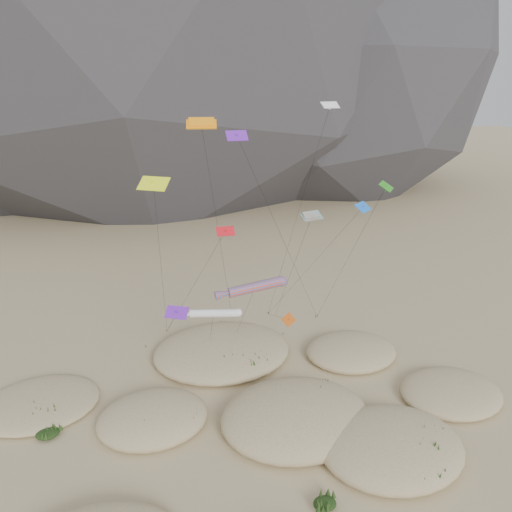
# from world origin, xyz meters

# --- Properties ---
(ground) EXTENTS (500.00, 500.00, 0.00)m
(ground) POSITION_xyz_m (0.00, 0.00, 0.00)
(ground) COLOR #CCB789
(ground) RESTS_ON ground
(dunes) EXTENTS (52.71, 41.36, 3.70)m
(dunes) POSITION_xyz_m (-2.00, 4.37, 0.68)
(dunes) COLOR #CCB789
(dunes) RESTS_ON ground
(dune_grass) EXTENTS (43.00, 27.95, 1.61)m
(dune_grass) POSITION_xyz_m (-0.60, 3.84, 0.87)
(dune_grass) COLOR black
(dune_grass) RESTS_ON ground
(kite_stakes) EXTENTS (24.00, 6.30, 0.30)m
(kite_stakes) POSITION_xyz_m (2.27, 24.23, 0.15)
(kite_stakes) COLOR #3F2D1E
(kite_stakes) RESTS_ON ground
(rainbow_tube_kite) EXTENTS (7.42, 12.81, 13.28)m
(rainbow_tube_kite) POSITION_xyz_m (-0.84, 9.16, 12.45)
(rainbow_tube_kite) COLOR red
(rainbow_tube_kite) RESTS_ON ground
(white_tube_kite) EXTENTS (6.02, 12.63, 10.60)m
(white_tube_kite) POSITION_xyz_m (-4.99, 9.79, 9.96)
(white_tube_kite) COLOR white
(white_tube_kite) RESTS_ON ground
(orange_parafoil) EXTENTS (7.52, 13.45, 28.29)m
(orange_parafoil) POSITION_xyz_m (-4.28, 14.46, 27.45)
(orange_parafoil) COLOR orange
(orange_parafoil) RESTS_ON ground
(multi_parafoil) EXTENTS (2.56, 13.84, 18.49)m
(multi_parafoil) POSITION_xyz_m (6.96, 13.34, 17.83)
(multi_parafoil) COLOR #FF361A
(multi_parafoil) RESTS_ON ground
(delta_kites) EXTENTS (26.56, 19.59, 29.29)m
(delta_kites) POSITION_xyz_m (1.64, 11.61, 19.27)
(delta_kites) COLOR #6A20BF
(delta_kites) RESTS_ON ground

